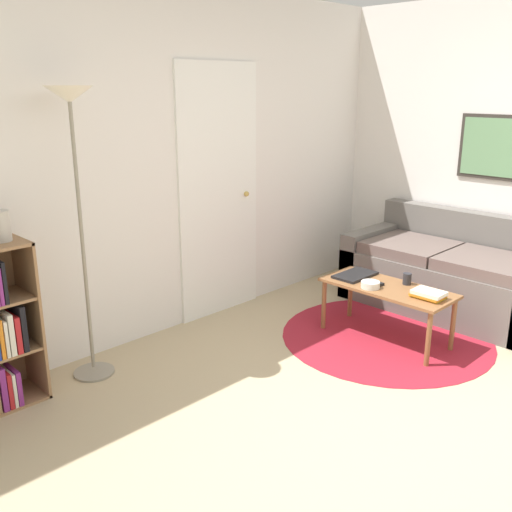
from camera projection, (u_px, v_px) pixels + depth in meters
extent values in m
plane|color=tan|center=(456.00, 452.00, 3.03)|extent=(14.00, 14.00, 0.00)
cube|color=silver|center=(171.00, 164.00, 4.31)|extent=(7.65, 0.05, 2.60)
cube|color=white|center=(219.00, 193.00, 4.66)|extent=(0.83, 0.02, 2.06)
sphere|color=tan|center=(246.00, 194.00, 4.85)|extent=(0.04, 0.04, 0.04)
cube|color=silver|center=(468.00, 153.00, 5.06)|extent=(0.05, 5.40, 2.60)
cube|color=#332D28|center=(499.00, 148.00, 4.82)|extent=(0.02, 0.70, 0.55)
cube|color=#669366|center=(499.00, 148.00, 4.82)|extent=(0.01, 0.64, 0.49)
cylinder|color=maroon|center=(386.00, 336.00, 4.42)|extent=(1.61, 1.61, 0.01)
cube|color=#936B47|center=(30.00, 316.00, 3.52)|extent=(0.02, 0.34, 1.00)
cube|color=#B21E23|center=(4.00, 386.00, 3.43)|extent=(0.03, 0.21, 0.22)
cube|color=silver|center=(9.00, 386.00, 3.45)|extent=(0.02, 0.19, 0.21)
cube|color=#7F287A|center=(14.00, 384.00, 3.46)|extent=(0.03, 0.19, 0.22)
cube|color=silver|center=(0.00, 335.00, 3.35)|extent=(0.02, 0.21, 0.22)
cube|color=silver|center=(5.00, 331.00, 3.37)|extent=(0.03, 0.22, 0.26)
cube|color=#B21E23|center=(11.00, 331.00, 3.41)|extent=(0.03, 0.24, 0.23)
cube|color=black|center=(16.00, 324.00, 3.43)|extent=(0.03, 0.26, 0.28)
cylinder|color=gray|center=(94.00, 372.00, 3.86)|extent=(0.27, 0.27, 0.01)
cylinder|color=gray|center=(82.00, 240.00, 3.60)|extent=(0.02, 0.02, 1.77)
cone|color=white|center=(69.00, 94.00, 3.34)|extent=(0.29, 0.29, 0.10)
cube|color=#66605B|center=(449.00, 284.00, 4.93)|extent=(0.87, 1.72, 0.45)
cube|color=#66605B|center=(470.00, 256.00, 5.12)|extent=(0.16, 1.72, 0.81)
cube|color=#66605B|center=(373.00, 258.00, 5.44)|extent=(0.87, 0.16, 0.59)
cube|color=#65554F|center=(488.00, 264.00, 4.56)|extent=(0.67, 0.68, 0.10)
cube|color=#65554F|center=(410.00, 247.00, 5.03)|extent=(0.67, 0.68, 0.10)
cube|color=brown|center=(387.00, 288.00, 4.27)|extent=(0.43, 0.99, 0.02)
cylinder|color=brown|center=(428.00, 339.00, 3.91)|extent=(0.04, 0.04, 0.41)
cylinder|color=brown|center=(324.00, 305.00, 4.53)|extent=(0.04, 0.04, 0.41)
cylinder|color=brown|center=(453.00, 325.00, 4.15)|extent=(0.04, 0.04, 0.41)
cylinder|color=brown|center=(350.00, 294.00, 4.77)|extent=(0.04, 0.04, 0.41)
cube|color=black|center=(355.00, 275.00, 4.50)|extent=(0.35, 0.21, 0.02)
cylinder|color=silver|center=(370.00, 285.00, 4.23)|extent=(0.14, 0.14, 0.05)
cube|color=gold|center=(428.00, 296.00, 4.05)|extent=(0.15, 0.22, 0.01)
cube|color=orange|center=(428.00, 295.00, 4.03)|extent=(0.15, 0.22, 0.02)
cube|color=silver|center=(429.00, 293.00, 4.02)|extent=(0.15, 0.22, 0.03)
cylinder|color=#28282D|center=(407.00, 279.00, 4.30)|extent=(0.06, 0.06, 0.09)
cube|color=black|center=(375.00, 282.00, 4.33)|extent=(0.06, 0.15, 0.02)
cylinder|color=#B7B2A8|center=(0.00, 226.00, 3.28)|extent=(0.12, 0.12, 0.18)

